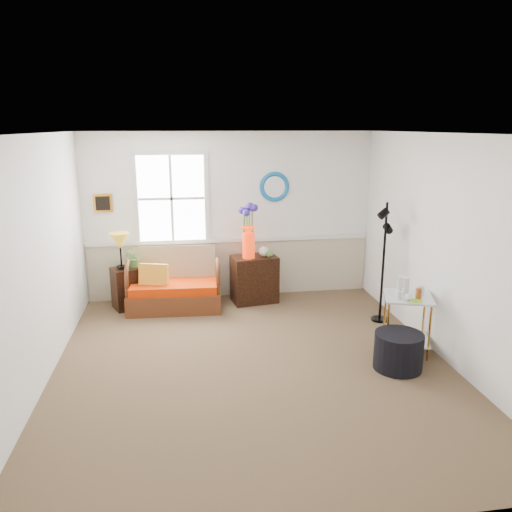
{
  "coord_description": "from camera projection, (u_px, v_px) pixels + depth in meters",
  "views": [
    {
      "loc": [
        -0.74,
        -5.22,
        2.68
      ],
      "look_at": [
        0.09,
        0.36,
        1.2
      ],
      "focal_mm": 35.0,
      "sensor_mm": 36.0,
      "label": 1
    }
  ],
  "objects": [
    {
      "name": "floor",
      "position": [
        253.0,
        364.0,
        5.78
      ],
      "size": [
        4.5,
        5.0,
        0.01
      ],
      "primitive_type": "cube",
      "color": "brown",
      "rests_on": "ground"
    },
    {
      "name": "ceiling",
      "position": [
        252.0,
        133.0,
        5.12
      ],
      "size": [
        4.5,
        5.0,
        0.01
      ],
      "primitive_type": "cube",
      "color": "white",
      "rests_on": "walls"
    },
    {
      "name": "walls",
      "position": [
        253.0,
        256.0,
        5.45
      ],
      "size": [
        4.51,
        5.01,
        2.6
      ],
      "color": "white",
      "rests_on": "floor"
    },
    {
      "name": "wainscot",
      "position": [
        231.0,
        268.0,
        8.04
      ],
      "size": [
        4.46,
        0.02,
        0.9
      ],
      "primitive_type": "cube",
      "color": "#BCAE92",
      "rests_on": "walls"
    },
    {
      "name": "chair_rail",
      "position": [
        231.0,
        240.0,
        7.91
      ],
      "size": [
        4.46,
        0.04,
        0.06
      ],
      "primitive_type": "cube",
      "color": "white",
      "rests_on": "walls"
    },
    {
      "name": "window",
      "position": [
        171.0,
        199.0,
        7.61
      ],
      "size": [
        1.14,
        0.06,
        1.44
      ],
      "primitive_type": null,
      "color": "white",
      "rests_on": "walls"
    },
    {
      "name": "picture",
      "position": [
        103.0,
        203.0,
        7.48
      ],
      "size": [
        0.28,
        0.03,
        0.28
      ],
      "primitive_type": "cube",
      "color": "#C07922",
      "rests_on": "walls"
    },
    {
      "name": "mirror",
      "position": [
        274.0,
        187.0,
        7.81
      ],
      "size": [
        0.47,
        0.07,
        0.47
      ],
      "primitive_type": "torus",
      "rotation": [
        1.57,
        0.0,
        0.0
      ],
      "color": "#198CCA",
      "rests_on": "walls"
    },
    {
      "name": "loveseat",
      "position": [
        174.0,
        280.0,
        7.45
      ],
      "size": [
        1.4,
        0.84,
        0.89
      ],
      "primitive_type": null,
      "rotation": [
        0.0,
        0.0,
        -0.05
      ],
      "color": "#542A10",
      "rests_on": "floor"
    },
    {
      "name": "throw_pillow",
      "position": [
        154.0,
        278.0,
        7.33
      ],
      "size": [
        0.44,
        0.22,
        0.43
      ],
      "primitive_type": null,
      "rotation": [
        0.0,
        0.0,
        -0.28
      ],
      "color": "#D06100",
      "rests_on": "loveseat"
    },
    {
      "name": "lamp_stand",
      "position": [
        126.0,
        288.0,
        7.48
      ],
      "size": [
        0.47,
        0.47,
        0.63
      ],
      "primitive_type": null,
      "rotation": [
        0.0,
        0.0,
        0.41
      ],
      "color": "#371B0E",
      "rests_on": "floor"
    },
    {
      "name": "table_lamp",
      "position": [
        121.0,
        251.0,
        7.32
      ],
      "size": [
        0.34,
        0.34,
        0.54
      ],
      "primitive_type": null,
      "rotation": [
        0.0,
        0.0,
        0.16
      ],
      "color": "#B3831C",
      "rests_on": "lamp_stand"
    },
    {
      "name": "potted_plant",
      "position": [
        133.0,
        259.0,
        7.43
      ],
      "size": [
        0.43,
        0.44,
        0.26
      ],
      "primitive_type": "imported",
      "rotation": [
        0.0,
        0.0,
        0.64
      ],
      "color": "#4F7F3E",
      "rests_on": "lamp_stand"
    },
    {
      "name": "cabinet",
      "position": [
        254.0,
        279.0,
        7.76
      ],
      "size": [
        0.74,
        0.54,
        0.73
      ],
      "primitive_type": null,
      "rotation": [
        0.0,
        0.0,
        0.16
      ],
      "color": "#371B0E",
      "rests_on": "floor"
    },
    {
      "name": "flower_vase",
      "position": [
        248.0,
        232.0,
        7.49
      ],
      "size": [
        0.29,
        0.29,
        0.82
      ],
      "primitive_type": null,
      "rotation": [
        0.0,
        0.0,
        -0.26
      ],
      "color": "red",
      "rests_on": "cabinet"
    },
    {
      "name": "side_table",
      "position": [
        406.0,
        324.0,
        6.04
      ],
      "size": [
        0.71,
        0.71,
        0.71
      ],
      "primitive_type": null,
      "rotation": [
        0.0,
        0.0,
        -0.33
      ],
      "color": "#AF762A",
      "rests_on": "floor"
    },
    {
      "name": "tabletop_items",
      "position": [
        410.0,
        288.0,
        5.88
      ],
      "size": [
        0.45,
        0.45,
        0.22
      ],
      "primitive_type": null,
      "rotation": [
        0.0,
        0.0,
        -0.25
      ],
      "color": "silver",
      "rests_on": "side_table"
    },
    {
      "name": "floor_lamp",
      "position": [
        383.0,
        263.0,
        6.87
      ],
      "size": [
        0.3,
        0.3,
        1.69
      ],
      "primitive_type": null,
      "rotation": [
        0.0,
        0.0,
        0.25
      ],
      "color": "black",
      "rests_on": "floor"
    },
    {
      "name": "ottoman",
      "position": [
        398.0,
        351.0,
        5.63
      ],
      "size": [
        0.58,
        0.58,
        0.42
      ],
      "primitive_type": "cylinder",
      "rotation": [
        0.0,
        0.0,
        0.06
      ],
      "color": "black",
      "rests_on": "floor"
    }
  ]
}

